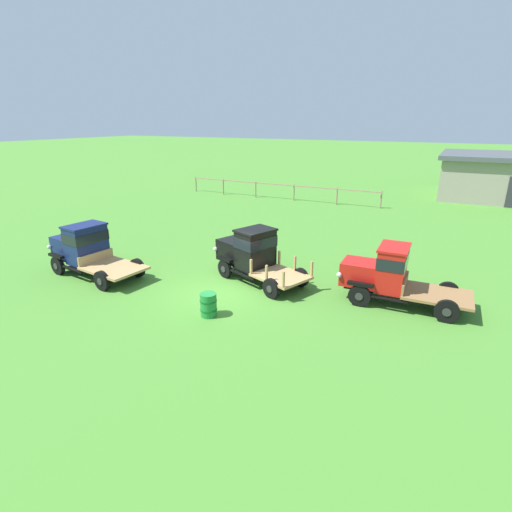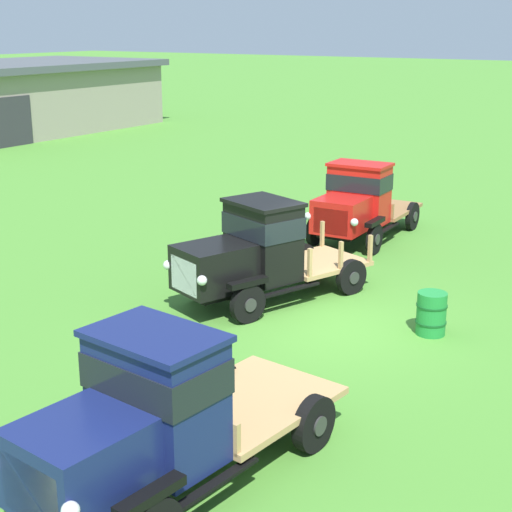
% 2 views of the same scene
% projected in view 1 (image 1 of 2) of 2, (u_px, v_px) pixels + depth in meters
% --- Properties ---
extents(ground_plane, '(240.00, 240.00, 0.00)m').
position_uv_depth(ground_plane, '(220.00, 293.00, 15.89)').
color(ground_plane, '#47842D').
extents(paddock_fence, '(17.41, 0.59, 1.37)m').
position_uv_depth(paddock_fence, '(277.00, 188.00, 34.17)').
color(paddock_fence, '#997F60').
rests_on(paddock_fence, ground).
extents(vintage_truck_foreground_near, '(5.13, 2.44, 2.23)m').
position_uv_depth(vintage_truck_foreground_near, '(86.00, 248.00, 17.63)').
color(vintage_truck_foreground_near, black).
rests_on(vintage_truck_foreground_near, ground).
extents(vintage_truck_second_in_line, '(4.85, 3.08, 2.23)m').
position_uv_depth(vintage_truck_second_in_line, '(252.00, 253.00, 17.01)').
color(vintage_truck_second_in_line, black).
rests_on(vintage_truck_second_in_line, ground).
extents(vintage_truck_midrow_center, '(4.74, 2.05, 2.19)m').
position_uv_depth(vintage_truck_midrow_center, '(388.00, 274.00, 14.79)').
color(vintage_truck_midrow_center, black).
rests_on(vintage_truck_midrow_center, ground).
extents(oil_drum_beside_row, '(0.60, 0.60, 0.84)m').
position_uv_depth(oil_drum_beside_row, '(208.00, 305.00, 13.89)').
color(oil_drum_beside_row, '#1E7F33').
rests_on(oil_drum_beside_row, ground).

